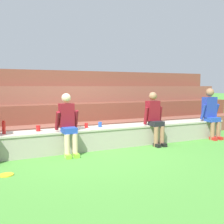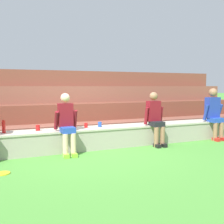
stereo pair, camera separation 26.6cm
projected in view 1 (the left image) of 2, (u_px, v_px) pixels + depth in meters
ground_plane at (93, 151)px, 5.85m from camera, size 80.00×80.00×0.00m
stone_seating_wall at (89, 138)px, 6.08m from camera, size 7.82×0.60×0.49m
brick_bleachers at (65, 110)px, 7.86m from camera, size 11.10×2.41×1.93m
person_left_of_center at (68, 123)px, 5.51m from camera, size 0.48×0.57×1.30m
person_center at (155, 117)px, 6.46m from camera, size 0.50×0.54×1.30m
person_right_of_center at (211, 112)px, 7.24m from camera, size 0.56×0.51×1.39m
water_bottle_near_right at (158, 118)px, 6.82m from camera, size 0.08×0.08×0.27m
water_bottle_center_gap at (4, 128)px, 5.29m from camera, size 0.07×0.07×0.27m
plastic_cup_left_end at (100, 125)px, 6.17m from camera, size 0.08×0.08×0.12m
plastic_cup_middle at (86, 125)px, 6.07m from camera, size 0.08×0.08×0.11m
plastic_cup_right_end at (38, 128)px, 5.62m from camera, size 0.09×0.09×0.12m
frisbee at (6, 175)px, 4.28m from camera, size 0.23×0.23×0.02m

